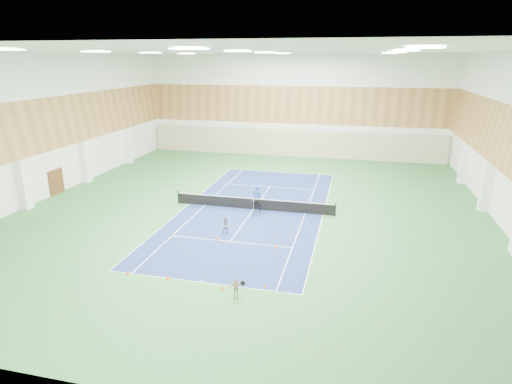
% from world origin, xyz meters
% --- Properties ---
extents(ground, '(40.00, 40.00, 0.00)m').
position_xyz_m(ground, '(0.00, 0.00, 0.00)').
color(ground, '#2F6F36').
rests_on(ground, ground).
extents(room_shell, '(36.00, 40.00, 12.00)m').
position_xyz_m(room_shell, '(0.00, 0.00, 6.00)').
color(room_shell, white).
rests_on(room_shell, ground).
extents(wood_cladding, '(36.00, 40.00, 8.00)m').
position_xyz_m(wood_cladding, '(0.00, 0.00, 8.00)').
color(wood_cladding, '#B17742').
rests_on(wood_cladding, room_shell).
extents(ceiling_light_grid, '(21.40, 25.40, 0.06)m').
position_xyz_m(ceiling_light_grid, '(0.00, 0.00, 11.92)').
color(ceiling_light_grid, white).
rests_on(ceiling_light_grid, room_shell).
extents(court_surface, '(10.97, 23.77, 0.01)m').
position_xyz_m(court_surface, '(0.00, 0.00, 0.01)').
color(court_surface, navy).
rests_on(court_surface, ground).
extents(tennis_balls_scatter, '(10.57, 22.77, 0.07)m').
position_xyz_m(tennis_balls_scatter, '(0.00, 0.00, 0.05)').
color(tennis_balls_scatter, '#BBD123').
rests_on(tennis_balls_scatter, ground).
extents(tennis_net, '(12.80, 0.10, 1.10)m').
position_xyz_m(tennis_net, '(0.00, 0.00, 0.55)').
color(tennis_net, black).
rests_on(tennis_net, ground).
extents(back_curtain, '(35.40, 0.16, 3.20)m').
position_xyz_m(back_curtain, '(0.00, 19.75, 1.60)').
color(back_curtain, '#C6B793').
rests_on(back_curtain, ground).
extents(door_left_b, '(0.08, 1.80, 2.20)m').
position_xyz_m(door_left_b, '(-17.92, 0.00, 1.10)').
color(door_left_b, '#593319').
rests_on(door_left_b, ground).
extents(coach, '(0.73, 0.55, 1.81)m').
position_xyz_m(coach, '(0.12, 0.60, 0.91)').
color(coach, '#21499A').
rests_on(coach, ground).
extents(child_court, '(0.68, 0.58, 1.21)m').
position_xyz_m(child_court, '(-0.66, -5.15, 0.60)').
color(child_court, gray).
rests_on(child_court, ground).
extents(child_apron, '(0.68, 0.49, 1.06)m').
position_xyz_m(child_apron, '(2.25, -12.90, 0.53)').
color(child_apron, tan).
rests_on(child_apron, ground).
extents(ball_cart, '(0.69, 0.69, 0.94)m').
position_xyz_m(ball_cart, '(0.49, -0.91, 0.47)').
color(ball_cart, black).
rests_on(ball_cart, ground).
extents(cone_svc_a, '(0.17, 0.17, 0.19)m').
position_xyz_m(cone_svc_a, '(-4.10, -6.34, 0.09)').
color(cone_svc_a, '#FF480D').
rests_on(cone_svc_a, ground).
extents(cone_svc_b, '(0.23, 0.23, 0.25)m').
position_xyz_m(cone_svc_b, '(-0.92, -6.37, 0.13)').
color(cone_svc_b, '#FF640D').
rests_on(cone_svc_b, ground).
extents(cone_svc_c, '(0.19, 0.19, 0.21)m').
position_xyz_m(cone_svc_c, '(1.70, -6.25, 0.10)').
color(cone_svc_c, orange).
rests_on(cone_svc_c, ground).
extents(cone_svc_d, '(0.20, 0.20, 0.21)m').
position_xyz_m(cone_svc_d, '(3.12, -6.67, 0.11)').
color(cone_svc_d, '#FF470D').
rests_on(cone_svc_d, ground).
extents(cone_base_a, '(0.20, 0.20, 0.22)m').
position_xyz_m(cone_base_a, '(-4.26, -12.00, 0.11)').
color(cone_base_a, '#ED5B0C').
rests_on(cone_base_a, ground).
extents(cone_base_b, '(0.23, 0.23, 0.25)m').
position_xyz_m(cone_base_b, '(-1.85, -12.02, 0.13)').
color(cone_base_b, '#F24A0C').
rests_on(cone_base_b, ground).
extents(cone_base_c, '(0.18, 0.18, 0.20)m').
position_xyz_m(cone_base_c, '(1.34, -12.31, 0.10)').
color(cone_base_c, '#DB600B').
rests_on(cone_base_c, ground).
extents(cone_base_d, '(0.18, 0.18, 0.20)m').
position_xyz_m(cone_base_d, '(3.49, -11.64, 0.10)').
color(cone_base_d, orange).
rests_on(cone_base_d, ground).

